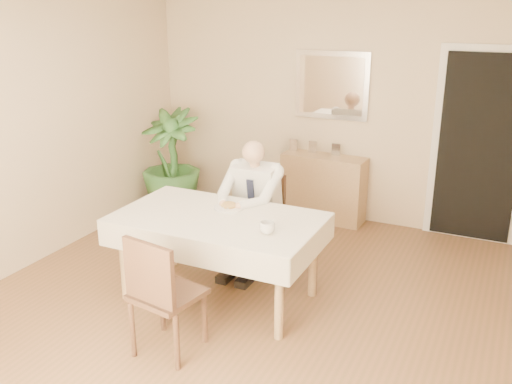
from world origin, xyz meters
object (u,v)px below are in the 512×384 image
at_px(dining_table, 218,226).
at_px(coffee_mug, 267,228).
at_px(sideboard, 323,188).
at_px(chair_near, 160,290).
at_px(potted_palm, 171,161).
at_px(seated_man, 249,201).
at_px(chair_far, 262,213).

relative_size(dining_table, coffee_mug, 14.37).
distance_m(dining_table, sideboard, 2.18).
bearing_deg(chair_near, sideboard, 96.92).
bearing_deg(sideboard, potted_palm, -161.94).
bearing_deg(potted_palm, chair_near, -58.04).
bearing_deg(dining_table, sideboard, 84.82).
relative_size(chair_near, potted_palm, 0.75).
xyz_separation_m(seated_man, potted_palm, (-1.57, 1.06, -0.07)).
height_order(dining_table, sideboard, sideboard).
height_order(dining_table, chair_near, chair_near).
bearing_deg(potted_palm, dining_table, -46.59).
bearing_deg(seated_man, potted_palm, 145.85).
bearing_deg(seated_man, dining_table, -90.00).
bearing_deg(chair_far, sideboard, 83.88).
xyz_separation_m(seated_man, sideboard, (0.20, 1.56, -0.31)).
relative_size(seated_man, potted_palm, 1.00).
xyz_separation_m(chair_near, seated_man, (-0.05, 1.52, 0.16)).
bearing_deg(coffee_mug, seated_man, 124.86).
bearing_deg(dining_table, seated_man, 90.04).
relative_size(dining_table, chair_far, 1.99).
bearing_deg(chair_near, dining_table, 102.53).
bearing_deg(sideboard, chair_far, -96.41).
distance_m(dining_table, chair_far, 0.90).
relative_size(dining_table, potted_palm, 1.38).
bearing_deg(coffee_mug, potted_palm, 139.06).
distance_m(dining_table, potted_palm, 2.28).
relative_size(dining_table, sideboard, 1.78).
height_order(seated_man, coffee_mug, seated_man).
xyz_separation_m(dining_table, potted_palm, (-1.57, 1.65, -0.05)).
height_order(dining_table, chair_far, chair_far).
xyz_separation_m(dining_table, chair_far, (0.00, 0.88, -0.18)).
bearing_deg(coffee_mug, chair_near, -121.70).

